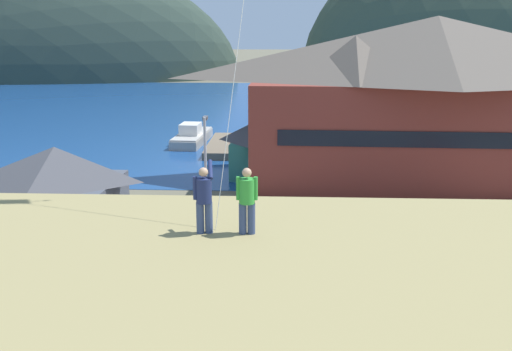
% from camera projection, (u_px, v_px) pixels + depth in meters
% --- Properties ---
extents(ground_plane, '(600.00, 600.00, 0.00)m').
position_uv_depth(ground_plane, '(253.00, 310.00, 24.10)').
color(ground_plane, '#66604C').
extents(parking_lot_pad, '(40.00, 20.00, 0.10)m').
position_uv_depth(parking_lot_pad, '(258.00, 262.00, 28.93)').
color(parking_lot_pad, gray).
rests_on(parking_lot_pad, ground).
extents(bay_water, '(360.00, 84.00, 0.03)m').
position_uv_depth(bay_water, '(274.00, 110.00, 82.11)').
color(bay_water, navy).
rests_on(bay_water, ground).
extents(far_hill_east_peak, '(94.07, 49.12, 73.41)m').
position_uv_depth(far_hill_east_peak, '(504.00, 80.00, 131.16)').
color(far_hill_east_peak, '#3D4C38').
rests_on(far_hill_east_peak, ground).
extents(harbor_lodge, '(28.77, 12.19, 12.42)m').
position_uv_depth(harbor_lodge, '(433.00, 96.00, 42.50)').
color(harbor_lodge, brown).
rests_on(harbor_lodge, ground).
extents(storage_shed_near_lot, '(6.89, 6.05, 5.45)m').
position_uv_depth(storage_shed_near_lot, '(58.00, 194.00, 30.85)').
color(storage_shed_near_lot, '#474C56').
rests_on(storage_shed_near_lot, ground).
extents(storage_shed_waterside, '(5.03, 5.67, 4.61)m').
position_uv_depth(storage_shed_waterside, '(260.00, 146.00, 45.40)').
color(storage_shed_waterside, '#338475').
rests_on(storage_shed_waterside, ground).
extents(wharf_dock, '(3.20, 10.38, 0.70)m').
position_uv_depth(wharf_dock, '(225.00, 146.00, 55.89)').
color(wharf_dock, '#70604C').
rests_on(wharf_dock, ground).
extents(moored_boat_wharfside, '(3.27, 8.56, 2.16)m').
position_uv_depth(moored_boat_wharfside, '(192.00, 136.00, 58.59)').
color(moored_boat_wharfside, '#A8A399').
rests_on(moored_boat_wharfside, ground).
extents(parked_car_front_row_end, '(4.35, 2.37, 1.82)m').
position_uv_depth(parked_car_front_row_end, '(215.00, 228.00, 30.77)').
color(parked_car_front_row_end, navy).
rests_on(parked_car_front_row_end, parking_lot_pad).
extents(parked_car_back_row_right, '(4.23, 2.10, 1.82)m').
position_uv_depth(parked_car_back_row_right, '(101.00, 282.00, 24.26)').
color(parked_car_back_row_right, slate).
rests_on(parked_car_back_row_right, parking_lot_pad).
extents(parked_car_mid_row_center, '(4.34, 2.34, 1.82)m').
position_uv_depth(parked_car_mid_row_center, '(216.00, 276.00, 24.82)').
color(parked_car_mid_row_center, red).
rests_on(parked_car_mid_row_center, parking_lot_pad).
extents(parked_car_front_row_silver, '(4.26, 2.17, 1.82)m').
position_uv_depth(parked_car_front_row_silver, '(380.00, 229.00, 30.59)').
color(parked_car_front_row_silver, slate).
rests_on(parked_car_front_row_silver, parking_lot_pad).
extents(parked_car_corner_spot, '(4.33, 2.31, 1.82)m').
position_uv_depth(parked_car_corner_spot, '(324.00, 282.00, 24.29)').
color(parked_car_corner_spot, silver).
rests_on(parked_car_corner_spot, parking_lot_pad).
extents(parked_car_mid_row_near, '(4.27, 2.18, 1.82)m').
position_uv_depth(parked_car_mid_row_near, '(491.00, 290.00, 23.53)').
color(parked_car_mid_row_near, silver).
rests_on(parked_car_mid_row_near, parking_lot_pad).
extents(parking_light_pole, '(0.24, 0.78, 6.47)m').
position_uv_depth(parking_light_pole, '(206.00, 163.00, 33.49)').
color(parking_light_pole, '#ADADB2').
rests_on(parking_light_pole, parking_lot_pad).
extents(person_kite_flyer, '(0.52, 0.69, 1.86)m').
position_uv_depth(person_kite_flyer, '(204.00, 198.00, 14.50)').
color(person_kite_flyer, '#384770').
rests_on(person_kite_flyer, grassy_hill_foreground).
extents(person_companion, '(0.55, 0.40, 1.74)m').
position_uv_depth(person_companion, '(247.00, 199.00, 14.45)').
color(person_companion, '#384770').
rests_on(person_companion, grassy_hill_foreground).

